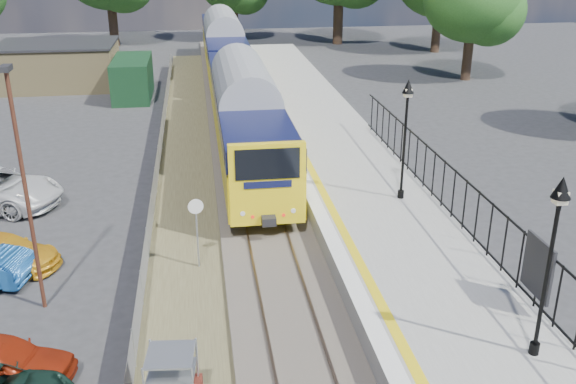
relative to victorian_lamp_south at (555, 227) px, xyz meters
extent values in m
plane|color=#2D2D30|center=(-5.50, 4.00, -4.30)|extent=(120.00, 120.00, 0.00)
cube|color=#473F38|center=(-5.50, 14.00, -4.20)|extent=(3.40, 80.00, 0.20)
cube|color=#4C472D|center=(-8.40, 12.00, -4.27)|extent=(2.60, 70.00, 0.06)
cube|color=brown|center=(-6.22, 14.00, -4.08)|extent=(0.07, 80.00, 0.14)
cube|color=brown|center=(-4.78, 14.00, -4.08)|extent=(0.07, 80.00, 0.14)
cube|color=gray|center=(-1.30, 12.00, -3.85)|extent=(5.00, 70.00, 0.90)
cube|color=silver|center=(-3.55, 12.00, -3.39)|extent=(0.50, 70.00, 0.01)
cube|color=yellow|center=(-3.05, 12.00, -3.39)|extent=(0.30, 70.00, 0.01)
cylinder|color=black|center=(0.00, 0.00, -3.25)|extent=(0.24, 0.24, 0.30)
cylinder|color=black|center=(0.00, 0.00, -1.40)|extent=(0.10, 0.10, 3.70)
cube|color=black|center=(0.00, 0.00, 0.55)|extent=(0.08, 0.08, 0.30)
cube|color=beige|center=(0.00, 0.00, 0.72)|extent=(0.26, 0.26, 0.30)
cone|color=black|center=(0.00, 0.00, 0.95)|extent=(0.44, 0.44, 0.50)
cylinder|color=black|center=(-0.20, 10.00, -3.25)|extent=(0.24, 0.24, 0.30)
cylinder|color=black|center=(-0.20, 10.00, -1.40)|extent=(0.10, 0.10, 3.70)
cube|color=black|center=(-0.20, 10.00, 0.55)|extent=(0.08, 0.08, 0.30)
cube|color=beige|center=(-0.20, 10.00, 0.72)|extent=(0.26, 0.26, 0.30)
cone|color=black|center=(-0.20, 10.00, 0.95)|extent=(0.44, 0.44, 0.50)
cube|color=black|center=(1.05, 6.50, -1.65)|extent=(0.05, 26.00, 0.05)
cube|color=black|center=(1.00, 2.00, -2.20)|extent=(0.08, 1.40, 1.60)
cube|color=tan|center=(-17.50, 36.00, -2.80)|extent=(8.00, 6.00, 3.00)
cube|color=black|center=(-17.50, 36.00, -1.25)|extent=(8.20, 6.20, 0.15)
cube|color=#123318|center=(-12.00, 32.00, -3.00)|extent=(2.40, 6.00, 2.60)
cylinder|color=#332319|center=(-15.50, 54.00, -2.37)|extent=(0.88, 0.88, 3.85)
cylinder|color=#332319|center=(-3.50, 56.00, -2.72)|extent=(0.72, 0.72, 3.15)
cylinder|color=#332319|center=(6.50, 52.00, -2.20)|extent=(0.96, 0.96, 4.20)
cylinder|color=#332319|center=(14.50, 46.00, -2.55)|extent=(0.80, 0.80, 3.50)
cylinder|color=#332319|center=(12.50, 34.00, -2.72)|extent=(0.72, 0.72, 3.15)
ellipsoid|color=#224F1A|center=(12.50, 34.00, 1.55)|extent=(7.20, 7.20, 6.12)
cube|color=yellow|center=(-5.50, 18.80, -2.61)|extent=(2.80, 20.00, 1.90)
cube|color=#0F1338|center=(-5.50, 18.80, -1.31)|extent=(2.82, 20.00, 0.90)
cube|color=black|center=(-5.50, 18.80, -1.31)|extent=(2.82, 18.00, 0.70)
cube|color=black|center=(-5.50, 18.80, -3.79)|extent=(2.00, 18.00, 0.45)
cube|color=yellow|center=(-5.50, 39.40, -2.61)|extent=(2.80, 20.00, 1.90)
cube|color=#0F1338|center=(-5.50, 39.40, -1.31)|extent=(2.82, 20.00, 0.90)
cube|color=black|center=(-5.50, 39.40, -1.31)|extent=(2.82, 18.00, 0.70)
cube|color=black|center=(-5.50, 39.40, -3.79)|extent=(2.00, 18.00, 0.45)
cube|color=black|center=(-5.50, 8.59, -1.26)|extent=(2.24, 0.04, 1.10)
cylinder|color=#999EA3|center=(-8.00, 7.14, -3.17)|extent=(0.06, 0.06, 2.25)
cylinder|color=silver|center=(-8.00, 7.09, -2.05)|extent=(0.50, 0.09, 0.50)
cylinder|color=#4D2719|center=(-12.61, 5.39, -0.75)|extent=(0.12, 0.12, 7.10)
cube|color=black|center=(-12.61, 5.39, 2.85)|extent=(0.25, 0.50, 0.15)
imported|color=orange|center=(-14.41, 8.13, -3.74)|extent=(4.12, 2.78, 1.11)
camera|label=1|loc=(-7.76, -11.97, 6.09)|focal=40.00mm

